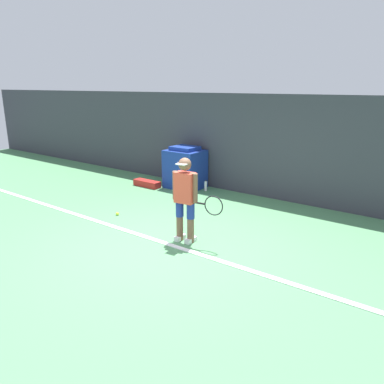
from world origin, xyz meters
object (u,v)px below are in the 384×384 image
Objects in this scene: tennis_ball at (117,214)px; covered_chair at (185,168)px; equipment_bag at (147,184)px; tennis_player at (186,197)px; water_bottle at (206,186)px.

covered_chair is at bearing 94.83° from tennis_ball.
covered_chair is at bearing 32.11° from equipment_bag.
covered_chair is 1.13m from equipment_bag.
water_bottle is at bearing 111.65° from tennis_player.
equipment_bag is at bearing -158.13° from water_bottle.
tennis_player reaches higher than covered_chair.
water_bottle is (1.51, 0.61, 0.05)m from equipment_bag.
tennis_player is 5.36× the size of water_bottle.
covered_chair is 0.75m from water_bottle.
equipment_bag is (-3.09, 2.28, -0.74)m from tennis_player.
tennis_player is 3.36m from water_bottle.
tennis_player is 1.35× the size of covered_chair.
tennis_ball is at bearing -98.69° from water_bottle.
tennis_player is 3.60m from covered_chair.
tennis_player reaches higher than water_bottle.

